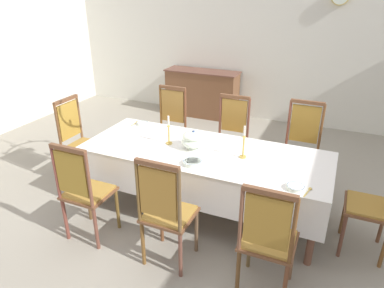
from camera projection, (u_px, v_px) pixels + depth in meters
The scene contains 21 objects.
ground at pixel (203, 211), 4.10m from camera, with size 8.23×6.64×0.04m, color gray.
back_wall at pixel (275, 39), 6.27m from camera, with size 8.23×0.08×3.05m, color silver.
dining_table at pixel (204, 157), 3.81m from camera, with size 2.65×1.03×0.77m.
tablecloth at pixel (204, 159), 3.83m from camera, with size 2.67×1.05×0.41m.
chair_south_a at pixel (84, 189), 3.43m from camera, with size 0.44×0.42×1.09m.
chair_north_a at pixel (169, 126), 4.96m from camera, with size 0.44×0.42×1.12m.
chair_south_b at pixel (166, 210), 3.09m from camera, with size 0.44×0.42×1.12m.
chair_north_b at pixel (230, 136), 4.63m from camera, with size 0.44×0.42×1.10m.
chair_south_c at pixel (268, 238), 2.77m from camera, with size 0.44×0.42×1.09m.
chair_north_c at pixel (301, 147), 4.29m from camera, with size 0.44×0.42×1.14m.
chair_head_west at pixel (79, 140), 4.49m from camera, with size 0.42×0.44×1.13m.
chair_head_east at pixel (378, 201), 3.23m from camera, with size 0.42×0.44×1.12m.
soup_tureen at pixel (193, 140), 3.79m from camera, with size 0.26×0.26×0.21m.
candlestick_west at pixel (169, 133), 3.89m from camera, with size 0.07×0.07×0.33m.
candlestick_east at pixel (244, 145), 3.57m from camera, with size 0.07×0.07×0.35m.
bowl_near_left at pixel (142, 123), 4.48m from camera, with size 0.15×0.15×0.03m.
bowl_near_right at pixel (295, 187), 3.06m from camera, with size 0.16×0.16×0.04m.
bowl_far_left at pixel (192, 162), 3.48m from camera, with size 0.19×0.19×0.04m.
spoon_primary at pixel (137, 122), 4.54m from camera, with size 0.03×0.18×0.01m.
spoon_secondary at pixel (309, 190), 3.04m from camera, with size 0.05×0.18×0.01m.
sideboard at pixel (202, 93), 6.91m from camera, with size 1.44×0.48×0.90m.
Camera 1 is at (1.25, -3.17, 2.40)m, focal length 32.74 mm.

